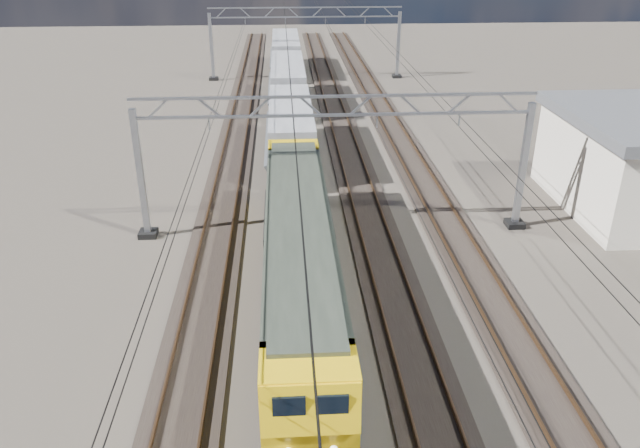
{
  "coord_description": "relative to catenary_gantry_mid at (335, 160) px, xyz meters",
  "views": [
    {
      "loc": [
        -2.52,
        -24.86,
        14.21
      ],
      "look_at": [
        -1.0,
        -0.13,
        2.4
      ],
      "focal_mm": 35.0,
      "sensor_mm": 36.0,
      "label": 1
    }
  ],
  "objects": [
    {
      "name": "catenary_gantry_mid",
      "position": [
        0.0,
        0.0,
        0.0
      ],
      "size": [
        19.9,
        0.9,
        7.11
      ],
      "color": "gray",
      "rests_on": "ground"
    },
    {
      "name": "hopper_wagon_third",
      "position": [
        -2.0,
        39.68,
        -1.67
      ],
      "size": [
        3.38,
        13.0,
        3.25
      ],
      "color": "black",
      "rests_on": "ground"
    },
    {
      "name": "hopper_wagon_mid",
      "position": [
        -2.0,
        25.48,
        -1.67
      ],
      "size": [
        3.38,
        13.0,
        3.25
      ],
      "color": "black",
      "rests_on": "ground"
    },
    {
      "name": "catenary_gantry_far",
      "position": [
        0.0,
        36.0,
        0.0
      ],
      "size": [
        19.9,
        0.9,
        7.11
      ],
      "color": "gray",
      "rests_on": "ground"
    },
    {
      "name": "hopper_wagon_lead",
      "position": [
        -2.0,
        11.28,
        -1.67
      ],
      "size": [
        3.38,
        13.0,
        3.25
      ],
      "color": "black",
      "rests_on": "ground"
    },
    {
      "name": "overhead_wires",
      "position": [
        -0.0,
        4.0,
        1.84
      ],
      "size": [
        12.03,
        140.0,
        0.53
      ],
      "color": "black",
      "rests_on": "ground"
    },
    {
      "name": "track_outer_east",
      "position": [
        6.0,
        -4.0,
        -3.83
      ],
      "size": [
        2.6,
        140.0,
        0.3
      ],
      "color": "black",
      "rests_on": "ground"
    },
    {
      "name": "track_loco",
      "position": [
        -2.0,
        -4.0,
        -3.83
      ],
      "size": [
        2.6,
        140.0,
        0.3
      ],
      "color": "black",
      "rests_on": "ground"
    },
    {
      "name": "track_inner_east",
      "position": [
        2.0,
        -4.0,
        -3.83
      ],
      "size": [
        2.6,
        140.0,
        0.3
      ],
      "color": "black",
      "rests_on": "ground"
    },
    {
      "name": "locomotive",
      "position": [
        -2.0,
        -6.42,
        -1.58
      ],
      "size": [
        2.76,
        21.1,
        3.62
      ],
      "color": "black",
      "rests_on": "ground"
    },
    {
      "name": "track_outer_west",
      "position": [
        -6.0,
        -4.0,
        -3.83
      ],
      "size": [
        2.6,
        140.0,
        0.3
      ],
      "color": "black",
      "rests_on": "ground"
    },
    {
      "name": "ground",
      "position": [
        -0.0,
        -4.0,
        -3.91
      ],
      "size": [
        160.0,
        160.0,
        0.0
      ],
      "primitive_type": "plane",
      "color": "black",
      "rests_on": "ground"
    }
  ]
}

